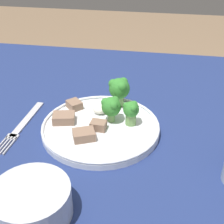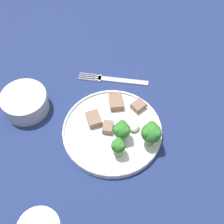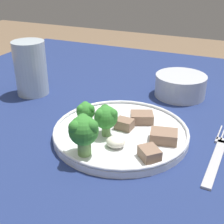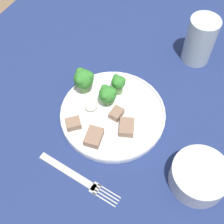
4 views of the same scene
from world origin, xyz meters
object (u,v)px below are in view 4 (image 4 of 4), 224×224
dinner_plate (113,114)px  cream_bowl (199,176)px  fork (78,178)px  drinking_glass (199,42)px

dinner_plate → cream_bowl: size_ratio=2.09×
dinner_plate → fork: 0.17m
fork → drinking_glass: bearing=168.2°
dinner_plate → cream_bowl: bearing=76.2°
cream_bowl → drinking_glass: 0.35m
fork → drinking_glass: drinking_glass is taller
fork → cream_bowl: size_ratio=1.67×
fork → drinking_glass: 0.45m
dinner_plate → cream_bowl: 0.24m
drinking_glass → fork: bearing=-11.8°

